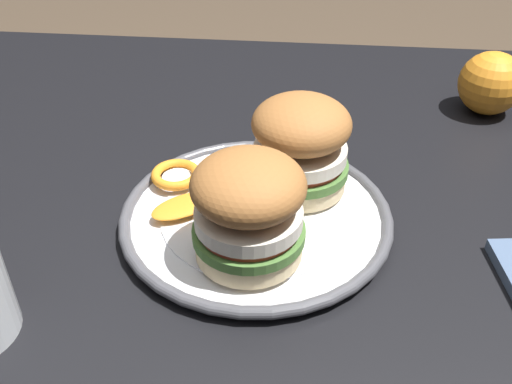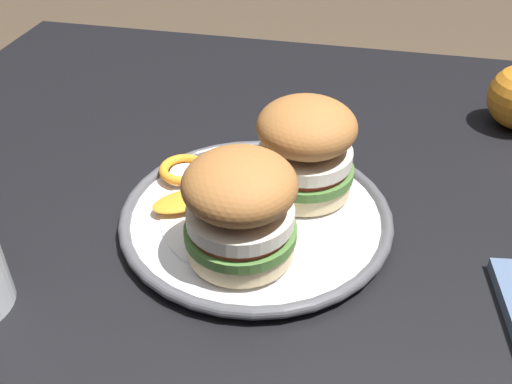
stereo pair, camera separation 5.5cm
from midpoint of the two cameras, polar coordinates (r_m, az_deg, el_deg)
dining_table at (r=0.65m, az=2.52°, el=-11.62°), size 1.12×1.00×0.75m
dinner_plate at (r=0.59m, az=-2.69°, el=-2.51°), size 0.27×0.27×0.02m
sandwich_half_left at (r=0.59m, az=1.70°, el=4.62°), size 0.13×0.13×0.10m
sandwich_half_right at (r=0.50m, az=-3.88°, el=-1.64°), size 0.11×0.11×0.10m
orange_peel_curled at (r=0.63m, az=-10.30°, el=1.57°), size 0.07×0.07×0.01m
orange_peel_strip_long at (r=0.62m, az=-6.20°, el=1.15°), size 0.06×0.04×0.01m
orange_peel_strip_short at (r=0.59m, az=-9.69°, el=-1.42°), size 0.08×0.07×0.01m
whole_orange at (r=0.82m, az=20.16°, el=9.90°), size 0.08×0.08×0.08m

